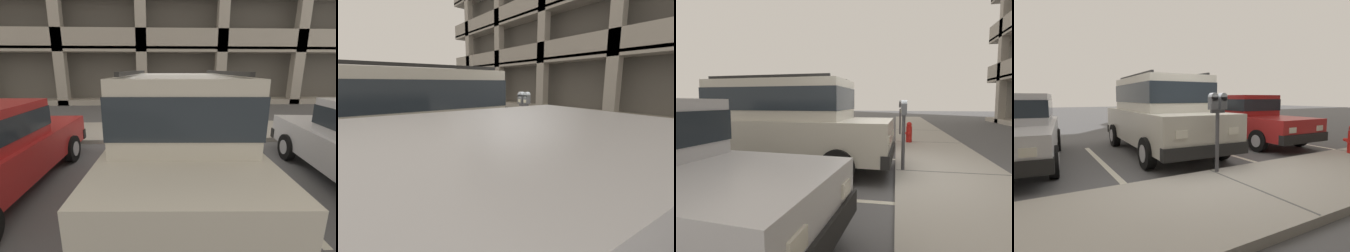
{
  "view_description": "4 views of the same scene",
  "coord_description": "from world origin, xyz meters",
  "views": [
    {
      "loc": [
        -0.46,
        -5.91,
        2.06
      ],
      "look_at": [
        -0.24,
        -0.94,
        0.8
      ],
      "focal_mm": 24.0,
      "sensor_mm": 36.0,
      "label": 1
    },
    {
      "loc": [
        4.03,
        -3.49,
        1.75
      ],
      "look_at": [
        0.25,
        -0.46,
        0.82
      ],
      "focal_mm": 24.0,
      "sensor_mm": 36.0,
      "label": 2
    },
    {
      "loc": [
        5.36,
        0.19,
        1.5
      ],
      "look_at": [
        0.02,
        -0.87,
        1.0
      ],
      "focal_mm": 28.0,
      "sensor_mm": 36.0,
      "label": 3
    },
    {
      "loc": [
        2.78,
        4.09,
        1.45
      ],
      "look_at": [
        0.18,
        -0.52,
        0.88
      ],
      "focal_mm": 28.0,
      "sensor_mm": 36.0,
      "label": 4
    }
  ],
  "objects": [
    {
      "name": "silver_suv",
      "position": [
        -0.13,
        -2.27,
        1.09
      ],
      "size": [
        2.16,
        4.85,
        2.03
      ],
      "rotation": [
        0.0,
        0.0,
        -0.04
      ],
      "color": "beige",
      "rests_on": "ground_plane"
    },
    {
      "name": "sidewalk",
      "position": [
        0.0,
        1.3,
        0.06
      ],
      "size": [
        40.0,
        2.2,
        0.12
      ],
      "color": "#ADA89E",
      "rests_on": "ground_plane"
    },
    {
      "name": "red_sedan",
      "position": [
        -3.28,
        -2.45,
        0.82
      ],
      "size": [
        1.88,
        4.5,
        1.54
      ],
      "rotation": [
        0.0,
        0.0,
        -0.01
      ],
      "color": "red",
      "rests_on": "ground_plane"
    },
    {
      "name": "ground_plane",
      "position": [
        0.0,
        0.0,
        -0.05
      ],
      "size": [
        80.0,
        80.0,
        0.1
      ],
      "color": "#565659"
    },
    {
      "name": "parking_meter_near",
      "position": [
        -0.05,
        0.35,
        1.18
      ],
      "size": [
        0.35,
        0.12,
        1.42
      ],
      "color": "#47474C",
      "rests_on": "sidewalk"
    },
    {
      "name": "parking_stall_lines",
      "position": [
        1.53,
        -1.4,
        0.0
      ],
      "size": [
        12.32,
        4.8,
        0.01
      ],
      "color": "silver",
      "rests_on": "ground_plane"
    }
  ]
}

